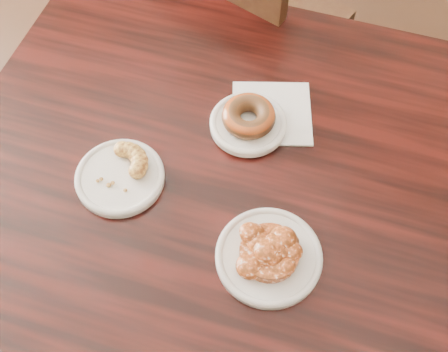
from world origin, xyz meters
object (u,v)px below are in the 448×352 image
Objects in this scene: cafe_table at (217,275)px; glazed_donut at (249,116)px; apple_fritter at (270,251)px; chair_far at (247,27)px; cruller_fragment at (118,172)px.

cafe_table is 0.44m from glazed_donut.
glazed_donut is at bearing 131.83° from apple_fritter.
chair_far is (-0.35, 0.62, 0.08)m from cafe_table.
chair_far reaches higher than glazed_donut.
cruller_fragment is at bearing -174.50° from apple_fritter.
cruller_fragment is (-0.29, -0.03, -0.00)m from apple_fritter.
apple_fritter reaches higher than cafe_table.
chair_far is 6.70× the size of apple_fritter.
cruller_fragment is (-0.15, -0.07, 0.40)m from cafe_table.
chair_far reaches higher than apple_fritter.
chair_far reaches higher than cruller_fragment.
chair_far is 9.18× the size of glazed_donut.
chair_far is 0.89m from apple_fritter.
glazed_donut is 0.96× the size of cruller_fragment.
chair_far is 0.79m from cruller_fragment.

